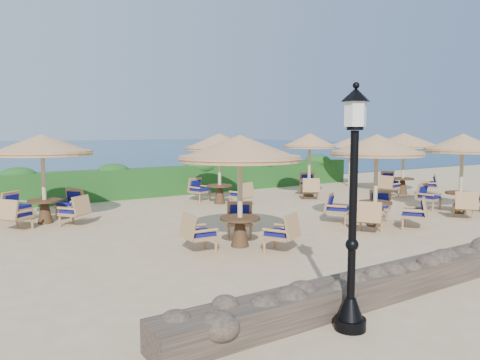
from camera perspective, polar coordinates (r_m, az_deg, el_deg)
ground at (r=14.93m, az=6.96°, el=-4.64°), size 120.00×120.00×0.00m
sea at (r=81.78m, az=-26.69°, el=3.44°), size 160.00×160.00×0.00m
hedge at (r=20.80m, az=-5.94°, el=0.05°), size 18.00×0.90×1.20m
lamp_post at (r=6.54m, az=13.57°, el=-4.67°), size 0.44×0.44×3.31m
extra_parasol at (r=23.84m, az=13.29°, el=4.46°), size 2.30×2.30×2.41m
cafe_set_0 at (r=10.97m, az=-0.00°, el=1.76°), size 2.90×2.90×2.65m
cafe_set_1 at (r=13.97m, az=16.28°, el=1.81°), size 2.72×2.72×2.65m
cafe_set_2 at (r=17.16m, az=25.45°, el=2.37°), size 2.74×2.68×2.65m
cafe_set_3 at (r=14.96m, az=-22.92°, el=2.10°), size 2.90×2.90×2.65m
cafe_set_4 at (r=17.61m, az=-2.52°, el=3.49°), size 2.61×2.88×2.65m
cafe_set_5 at (r=19.81m, az=8.47°, el=3.41°), size 2.27×2.64×2.65m
cafe_set_6 at (r=21.41m, az=19.33°, el=3.54°), size 2.98×2.98×2.65m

